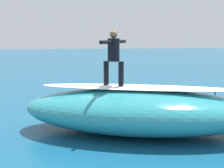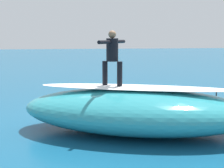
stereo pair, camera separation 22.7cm
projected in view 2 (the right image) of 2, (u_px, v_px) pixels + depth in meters
ground_plane at (104, 114)px, 12.27m from camera, size 120.00×120.00×0.00m
wave_crest at (136, 111)px, 9.81m from camera, size 7.84×5.30×1.40m
wave_foam_lip at (136, 88)px, 9.69m from camera, size 6.16×3.01×0.08m
surfboard_riding at (112, 87)px, 9.83m from camera, size 1.77×1.46×0.06m
surfer_riding at (112, 54)px, 9.67m from camera, size 1.05×1.38×1.72m
surfboard_paddling at (112, 102)px, 14.20m from camera, size 0.57×2.37×0.08m
surfer_paddling at (112, 99)px, 14.04m from camera, size 0.32×1.80×0.32m
buoy_marker at (216, 103)px, 13.11m from camera, size 0.51×0.51×0.86m
foam_patch_near at (133, 104)px, 13.88m from camera, size 0.63×0.83×0.10m
foam_patch_mid at (73, 115)px, 11.89m from camera, size 1.13×0.95×0.08m
foam_patch_far at (168, 109)px, 12.86m from camera, size 1.39×1.31×0.13m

